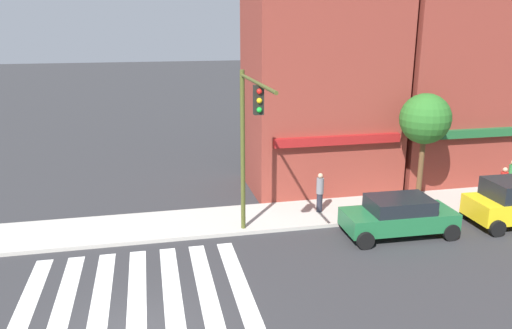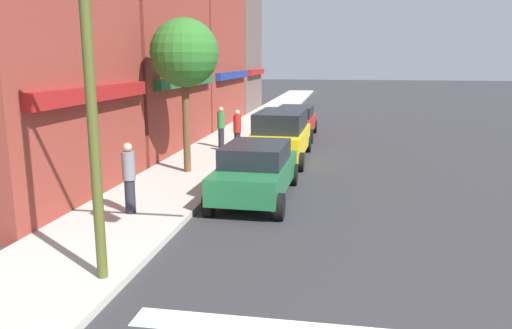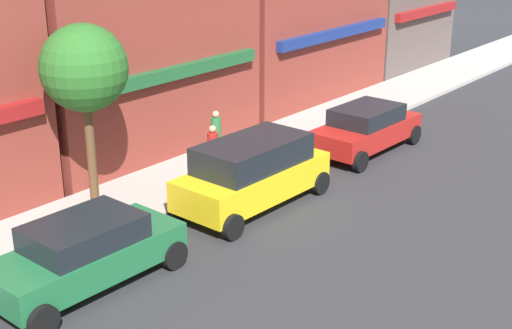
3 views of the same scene
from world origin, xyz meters
The scene contains 7 objects.
sidewalk_left centered at (0.00, 7.50, 0.07)m, with size 120.00×3.00×0.15m.
traffic_signal centered at (4.19, 5.23, 4.46)m, with size 0.32×5.14×6.50m.
sedan_green centered at (10.12, 4.70, 0.84)m, with size 4.44×2.02×1.59m.
pedestrian_grey_coat centered at (7.80, 7.46, 1.07)m, with size 0.32×0.32×1.77m.
pedestrian_red_jacket centered at (16.23, 6.53, 1.07)m, with size 0.32×0.32×1.77m.
pedestrian_green_top centered at (17.43, 7.50, 1.07)m, with size 0.32×0.32×1.77m.
street_tree centered at (12.59, 7.50, 4.07)m, with size 2.24×2.24×5.08m.
Camera 1 is at (0.66, -12.05, 8.19)m, focal length 35.00 mm.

